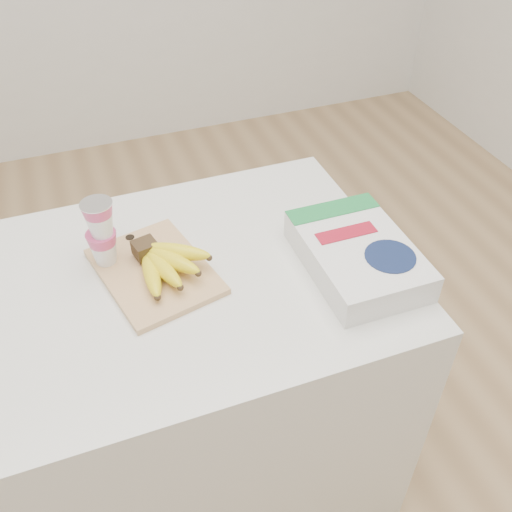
% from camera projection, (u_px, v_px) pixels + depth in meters
% --- Properties ---
extents(table, '(1.02, 0.68, 0.77)m').
position_uv_depth(table, '(176.00, 392.00, 1.44)').
color(table, white).
rests_on(table, ground).
extents(cutting_board, '(0.26, 0.32, 0.01)m').
position_uv_depth(cutting_board, '(155.00, 271.00, 1.21)').
color(cutting_board, tan).
rests_on(cutting_board, table).
extents(bananas, '(0.16, 0.18, 0.06)m').
position_uv_depth(bananas, '(164.00, 262.00, 1.18)').
color(bananas, '#382816').
rests_on(bananas, cutting_board).
extents(yogurt_stack, '(0.07, 0.07, 0.15)m').
position_uv_depth(yogurt_stack, '(101.00, 231.00, 1.16)').
color(yogurt_stack, white).
rests_on(yogurt_stack, cutting_board).
extents(cereal_box, '(0.21, 0.31, 0.07)m').
position_uv_depth(cereal_box, '(357.00, 255.00, 1.21)').
color(cereal_box, white).
rests_on(cereal_box, table).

